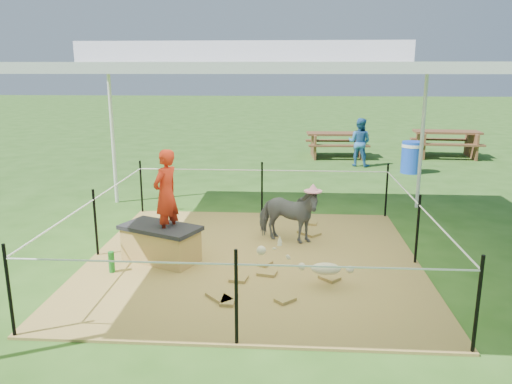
# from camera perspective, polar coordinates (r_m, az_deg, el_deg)

# --- Properties ---
(ground) EXTENTS (90.00, 90.00, 0.00)m
(ground) POSITION_cam_1_polar(r_m,az_deg,el_deg) (7.13, -0.32, -7.81)
(ground) COLOR #2D5919
(ground) RESTS_ON ground
(hay_patch) EXTENTS (4.60, 4.60, 0.03)m
(hay_patch) POSITION_cam_1_polar(r_m,az_deg,el_deg) (7.12, -0.32, -7.70)
(hay_patch) COLOR brown
(hay_patch) RESTS_ON ground
(canopy_tent) EXTENTS (6.30, 6.30, 2.90)m
(canopy_tent) POSITION_cam_1_polar(r_m,az_deg,el_deg) (6.63, -0.35, 14.37)
(canopy_tent) COLOR silver
(canopy_tent) RESTS_ON ground
(rope_fence) EXTENTS (4.54, 4.54, 1.00)m
(rope_fence) POSITION_cam_1_polar(r_m,az_deg,el_deg) (6.92, -0.33, -2.85)
(rope_fence) COLOR black
(rope_fence) RESTS_ON ground
(straw_bale) EXTENTS (1.13, 0.88, 0.45)m
(straw_bale) POSITION_cam_1_polar(r_m,az_deg,el_deg) (7.09, -10.80, -5.98)
(straw_bale) COLOR #AE833F
(straw_bale) RESTS_ON hay_patch
(dark_cloth) EXTENTS (1.22, 0.96, 0.06)m
(dark_cloth) POSITION_cam_1_polar(r_m,az_deg,el_deg) (7.01, -10.89, -4.03)
(dark_cloth) COLOR black
(dark_cloth) RESTS_ON straw_bale
(woman) EXTENTS (0.45, 0.53, 1.22)m
(woman) POSITION_cam_1_polar(r_m,az_deg,el_deg) (6.83, -10.30, 0.59)
(woman) COLOR red
(woman) RESTS_ON straw_bale
(green_bottle) EXTENTS (0.10, 0.10, 0.28)m
(green_bottle) POSITION_cam_1_polar(r_m,az_deg,el_deg) (6.88, -16.18, -7.68)
(green_bottle) COLOR #1A7821
(green_bottle) RESTS_ON hay_patch
(pony) EXTENTS (1.11, 0.77, 0.86)m
(pony) POSITION_cam_1_polar(r_m,az_deg,el_deg) (7.66, 3.63, -2.66)
(pony) COLOR #4B4B50
(pony) RESTS_ON hay_patch
(pink_hat) EXTENTS (0.27, 0.27, 0.12)m
(pink_hat) POSITION_cam_1_polar(r_m,az_deg,el_deg) (7.54, 3.68, 0.91)
(pink_hat) COLOR pink
(pink_hat) RESTS_ON pony
(foal) EXTENTS (0.96, 0.55, 0.53)m
(foal) POSITION_cam_1_polar(r_m,az_deg,el_deg) (6.21, 8.00, -8.42)
(foal) COLOR beige
(foal) RESTS_ON hay_patch
(trash_barrel) EXTENTS (0.57, 0.57, 0.82)m
(trash_barrel) POSITION_cam_1_polar(r_m,az_deg,el_deg) (13.58, 17.36, 3.81)
(trash_barrel) COLOR blue
(trash_barrel) RESTS_ON ground
(picnic_table_near) EXTENTS (1.86, 1.38, 0.75)m
(picnic_table_near) POSITION_cam_1_polar(r_m,az_deg,el_deg) (15.56, 9.18, 5.34)
(picnic_table_near) COLOR brown
(picnic_table_near) RESTS_ON ground
(picnic_table_far) EXTENTS (2.03, 1.53, 0.81)m
(picnic_table_far) POSITION_cam_1_polar(r_m,az_deg,el_deg) (16.45, 20.87, 5.16)
(picnic_table_far) COLOR #53321C
(picnic_table_far) RESTS_ON ground
(distant_person) EXTENTS (0.80, 0.73, 1.34)m
(distant_person) POSITION_cam_1_polar(r_m,az_deg,el_deg) (14.16, 11.74, 5.59)
(distant_person) COLOR #2D67AA
(distant_person) RESTS_ON ground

